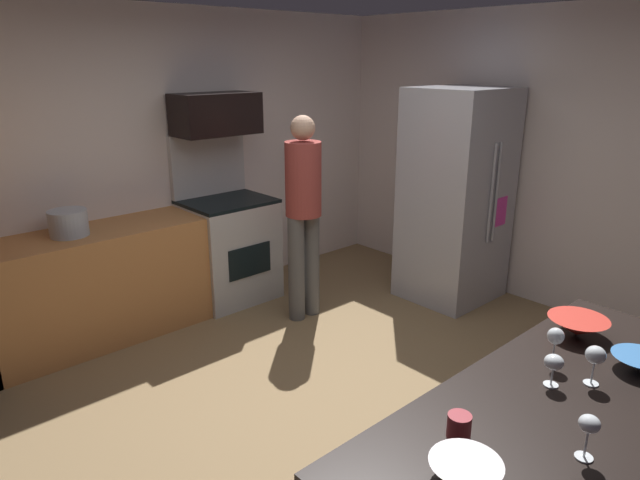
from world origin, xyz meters
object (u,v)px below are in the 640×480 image
at_px(oven_range, 228,245).
at_px(microwave, 216,114).
at_px(person_cook, 303,208).
at_px(mixing_bowl_large, 465,472).
at_px(mixing_bowl_small, 639,363).
at_px(wine_glass_mid, 554,363).
at_px(mixing_bowl_prep, 577,327).
at_px(mug_coffee, 459,426).
at_px(wine_glass_far, 595,356).
at_px(wine_glass_near, 589,427).
at_px(wine_glass_extra, 556,338).
at_px(refrigerator, 456,196).
at_px(stock_pot, 68,223).

relative_size(oven_range, microwave, 2.06).
relative_size(person_cook, mixing_bowl_large, 7.45).
xyz_separation_m(mixing_bowl_large, mixing_bowl_small, (1.12, -0.11, -0.00)).
bearing_deg(mixing_bowl_small, wine_glass_mid, 153.85).
height_order(mixing_bowl_prep, mug_coffee, same).
relative_size(mixing_bowl_large, wine_glass_far, 1.36).
height_order(wine_glass_near, wine_glass_extra, wine_glass_extra).
distance_m(oven_range, wine_glass_mid, 3.48).
bearing_deg(wine_glass_extra, microwave, 81.83).
bearing_deg(wine_glass_far, microwave, 81.88).
bearing_deg(wine_glass_near, microwave, 75.39).
relative_size(oven_range, mixing_bowl_large, 6.52).
distance_m(person_cook, wine_glass_far, 2.81).
distance_m(wine_glass_far, mug_coffee, 0.71).
distance_m(mixing_bowl_small, wine_glass_far, 0.29).
distance_m(wine_glass_near, wine_glass_mid, 0.44).
distance_m(mixing_bowl_large, mixing_bowl_small, 1.12).
bearing_deg(wine_glass_far, mug_coffee, 166.20).
relative_size(refrigerator, wine_glass_mid, 13.84).
bearing_deg(wine_glass_mid, mixing_bowl_prep, 13.97).
relative_size(microwave, mixing_bowl_small, 3.21).
bearing_deg(mixing_bowl_prep, stock_pot, 110.93).
height_order(wine_glass_mid, wine_glass_far, wine_glass_far).
bearing_deg(mixing_bowl_large, mug_coffee, 39.52).
height_order(microwave, mixing_bowl_large, microwave).
height_order(wine_glass_mid, stock_pot, stock_pot).
bearing_deg(stock_pot, wine_glass_far, -76.06).
bearing_deg(mug_coffee, stock_pot, 93.14).
relative_size(mixing_bowl_large, wine_glass_mid, 1.68).
relative_size(oven_range, mixing_bowl_prep, 5.41).
bearing_deg(mixing_bowl_small, wine_glass_extra, 131.97).
bearing_deg(person_cook, mixing_bowl_small, -100.18).
bearing_deg(mixing_bowl_small, microwave, 86.12).
xyz_separation_m(oven_range, mixing_bowl_small, (-0.25, -3.58, 0.42)).
xyz_separation_m(refrigerator, person_cook, (-1.33, 0.57, 0.01)).
bearing_deg(wine_glass_far, person_cook, 74.24).
distance_m(mixing_bowl_small, wine_glass_near, 0.74).
bearing_deg(microwave, oven_range, -90.00).
distance_m(refrigerator, person_cook, 1.45).
distance_m(wine_glass_extra, stock_pot, 3.43).
height_order(microwave, mixing_bowl_prep, microwave).
bearing_deg(mixing_bowl_small, wine_glass_near, -173.06).
bearing_deg(wine_glass_far, refrigerator, 45.44).
bearing_deg(wine_glass_mid, refrigerator, 42.24).
xyz_separation_m(mixing_bowl_prep, wine_glass_mid, (-0.51, -0.13, 0.06)).
xyz_separation_m(mixing_bowl_prep, wine_glass_far, (-0.38, -0.23, 0.08)).
height_order(wine_glass_far, wine_glass_extra, wine_glass_extra).
height_order(microwave, person_cook, microwave).
height_order(mixing_bowl_large, wine_glass_near, wine_glass_near).
relative_size(wine_glass_far, mug_coffee, 1.95).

